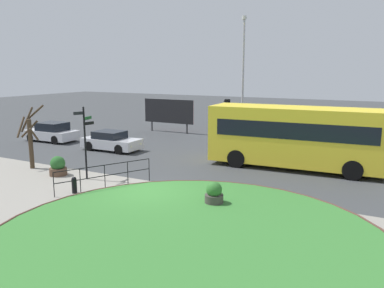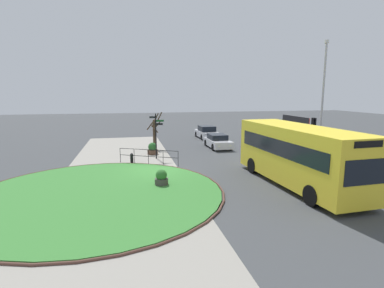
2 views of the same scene
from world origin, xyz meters
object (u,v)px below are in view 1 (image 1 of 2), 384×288
billboard_left (169,112)px  planter_kerbside (58,167)px  traffic_light_near (227,111)px  lamppost_tall (243,78)px  planter_near_signpost (214,195)px  bus_yellow (297,136)px  car_near_lane (111,141)px  street_tree_bare (30,138)px  car_far_lane (52,132)px  bollard_foreground (74,185)px  signpost_directional (85,138)px

billboard_left → planter_kerbside: bearing=-81.2°
traffic_light_near → lamppost_tall: size_ratio=0.36×
lamppost_tall → planter_near_signpost: size_ratio=9.34×
bus_yellow → car_near_lane: size_ratio=2.36×
bus_yellow → street_tree_bare: (-12.83, -6.86, -0.08)m
car_far_lane → planter_kerbside: (7.98, -6.90, -0.21)m
bollard_foreground → car_near_lane: size_ratio=0.19×
traffic_light_near → bus_yellow: bearing=129.2°
bus_yellow → traffic_light_near: size_ratio=2.94×
car_far_lane → street_tree_bare: street_tree_bare is taller
car_near_lane → traffic_light_near: traffic_light_near is taller
bollard_foreground → car_far_lane: bearing=141.4°
lamppost_tall → planter_kerbside: bearing=-113.3°
car_far_lane → billboard_left: (5.60, 7.91, 1.13)m
billboard_left → planter_near_signpost: 18.90m
car_far_lane → planter_near_signpost: size_ratio=4.27×
car_near_lane → car_far_lane: bearing=174.2°
signpost_directional → planter_kerbside: 2.44m
car_far_lane → bollard_foreground: bearing=139.7°
car_far_lane → planter_kerbside: car_far_lane is taller
planter_near_signpost → street_tree_bare: bearing=176.6°
bus_yellow → bollard_foreground: bearing=-132.5°
car_near_lane → planter_near_signpost: bearing=-32.4°
bus_yellow → planter_near_signpost: bearing=-103.8°
planter_near_signpost → planter_kerbside: 8.96m
planter_near_signpost → planter_kerbside: bearing=178.4°
traffic_light_near → street_tree_bare: street_tree_bare is taller
signpost_directional → bus_yellow: size_ratio=0.38×
car_near_lane → billboard_left: (-0.61, 8.45, 1.19)m
car_near_lane → traffic_light_near: 8.70m
billboard_left → lamppost_tall: bearing=-18.5°
car_near_lane → bus_yellow: bearing=3.6°
bollard_foreground → car_near_lane: 9.41m
traffic_light_near → planter_near_signpost: traffic_light_near is taller
bollard_foreground → planter_kerbside: bearing=148.2°
bollard_foreground → billboard_left: billboard_left is taller
signpost_directional → car_near_lane: signpost_directional is taller
bus_yellow → street_tree_bare: bearing=-154.9°
bus_yellow → traffic_light_near: bearing=137.1°
bollard_foreground → planter_near_signpost: size_ratio=0.79×
signpost_directional → planter_near_signpost: 7.36m
lamppost_tall → billboard_left: lamppost_tall is taller
planter_kerbside → lamppost_tall: bearing=66.7°
traffic_light_near → bollard_foreground: bearing=74.6°
traffic_light_near → car_far_lane: bearing=14.4°
bollard_foreground → lamppost_tall: size_ratio=0.08×
car_near_lane → billboard_left: billboard_left is taller
signpost_directional → planter_near_signpost: signpost_directional is taller
signpost_directional → lamppost_tall: lamppost_tall is taller
car_near_lane → street_tree_bare: street_tree_bare is taller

